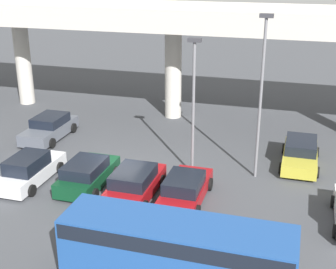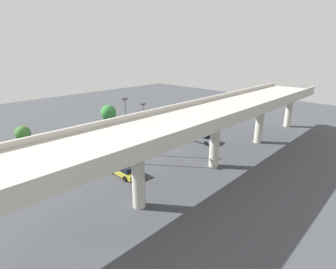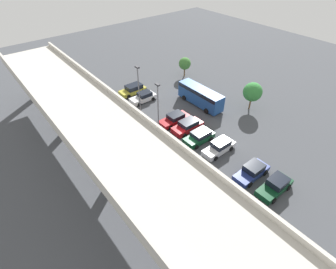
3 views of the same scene
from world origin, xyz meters
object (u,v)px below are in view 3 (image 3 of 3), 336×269
Objects in this scene: parked_car_2 at (197,181)px; parked_car_6 at (119,118)px; shuttle_bus at (200,95)px; lamp_post_mid_lot at (139,92)px; parked_car_0 at (275,186)px; parked_car_3 at (219,147)px; parked_car_5 at (175,119)px; tree_front_left at (253,92)px; parked_car_4 at (199,137)px; tree_front_centre at (185,64)px; parked_car_1 at (252,171)px; parked_car_7 at (143,97)px; parked_car_9 at (188,126)px; parked_car_8 at (133,89)px; lamp_post_near_aisle at (158,105)px.

parked_car_2 is 1.01× the size of parked_car_6.
shuttle_bus is 11.21m from lamp_post_mid_lot.
parked_car_0 is 0.97× the size of parked_car_3.
lamp_post_mid_lot is at bearing -38.16° from parked_car_5.
tree_front_left is at bearing -160.95° from parked_car_3.
parked_car_4 reaches higher than parked_car_5.
parked_car_4 is 0.53× the size of shuttle_bus.
tree_front_centre is (16.27, -11.76, 1.85)m from parked_car_4.
parked_car_7 is at bearing -89.66° from parked_car_1.
tree_front_left reaches higher than shuttle_bus.
parked_car_2 is at bearing 141.20° from tree_front_centre.
parked_car_5 is 6.81m from shuttle_bus.
parked_car_0 is at bearing -43.33° from parked_car_2.
parked_car_0 is 14.28m from parked_car_9.
parked_car_7 is at bearing 89.09° from parked_car_8.
parked_car_2 is 12.53m from parked_car_5.
parked_car_2 is 17.67m from shuttle_bus.
parked_car_9 is (11.31, -0.15, 0.02)m from parked_car_1.
parked_car_3 reaches higher than parked_car_2.
tree_front_centre reaches higher than parked_car_4.
tree_front_centre is at bearing 51.20° from parked_car_2.
parked_car_9 reaches higher than parked_car_6.
parked_car_6 is at bearing 60.90° from tree_front_left.
parked_car_4 is 9.64m from shuttle_bus.
tree_front_left reaches higher than parked_car_2.
parked_car_3 is (8.27, -0.06, -0.00)m from parked_car_0.
parked_car_6 is 1.27× the size of tree_front_centre.
lamp_post_near_aisle reaches higher than shuttle_bus.
parked_car_6 is at bearing -71.63° from parked_car_1.
tree_front_left is (-10.08, -18.12, 2.37)m from parked_car_6.
tree_front_centre reaches higher than shuttle_bus.
shuttle_bus is at bearing 40.82° from tree_front_left.
tree_front_left is at bearing -179.27° from tree_front_centre.
parked_car_1 is 1.06× the size of parked_car_4.
tree_front_centre is (7.76, -15.53, -2.61)m from lamp_post_mid_lot.
parked_car_1 is at bearing 155.09° from tree_front_centre.
parked_car_1 is 13.91m from parked_car_5.
lamp_post_near_aisle is (2.18, 3.58, 3.78)m from parked_car_9.
lamp_post_mid_lot is (19.96, 4.17, 4.42)m from parked_car_0.
tree_front_centre is at bearing -130.17° from parked_car_9.
parked_car_2 is 1.28× the size of tree_front_centre.
parked_car_8 reaches higher than parked_car_7.
shuttle_bus is (18.26, -6.34, 0.94)m from parked_car_0.
lamp_post_near_aisle is (8.19, 3.64, 3.76)m from parked_car_3.
shuttle_bus reaches higher than parked_car_2.
parked_car_5 is 8.33m from parked_car_6.
tree_front_centre is (15.49, 0.20, -0.49)m from tree_front_left.
parked_car_3 is 20.00m from parked_car_8.
parked_car_5 is 5.09m from lamp_post_near_aisle.
parked_car_6 is 6.84m from parked_car_7.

